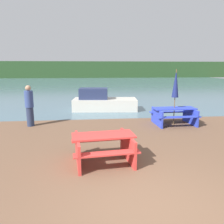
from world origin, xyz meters
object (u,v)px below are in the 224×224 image
picnic_table_blue (174,114)px  person (29,106)px  umbrella_navy (176,84)px  picnic_table_red (103,145)px  boat (102,102)px

picnic_table_blue → person: size_ratio=1.07×
umbrella_navy → person: bearing=176.7°
picnic_table_blue → person: bearing=176.7°
picnic_table_blue → umbrella_navy: size_ratio=0.78×
picnic_table_red → picnic_table_blue: (3.36, 3.62, 0.00)m
picnic_table_red → boat: boat is taller
picnic_table_red → person: person is taller
person → picnic_table_blue: bearing=-3.3°
person → umbrella_navy: bearing=-3.3°
picnic_table_blue → umbrella_navy: bearing=-90.0°
picnic_table_red → picnic_table_blue: bearing=47.1°
boat → umbrella_navy: bearing=-46.2°
picnic_table_blue → boat: size_ratio=0.49×
boat → person: person is taller
picnic_table_red → umbrella_navy: (3.36, 3.62, 1.34)m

